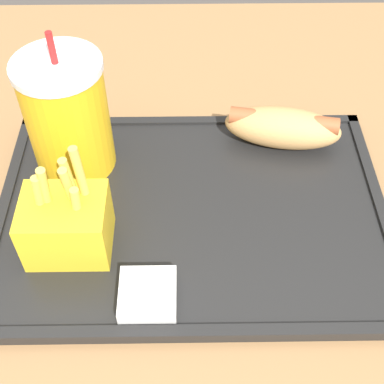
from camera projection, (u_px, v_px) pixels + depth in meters
name	position (u px, v px, depth m)	size (l,w,h in m)	color
dining_table	(165.00, 369.00, 0.85)	(1.29, 0.97, 0.71)	olive
food_tray	(192.00, 212.00, 0.60)	(0.43, 0.30, 0.01)	black
soda_cup	(67.00, 116.00, 0.59)	(0.10, 0.10, 0.18)	gold
hot_dog_far	(283.00, 127.00, 0.64)	(0.15, 0.08, 0.05)	tan
fries_carton	(67.00, 223.00, 0.53)	(0.08, 0.07, 0.12)	gold
sauce_cup_mayo	(150.00, 294.00, 0.51)	(0.05, 0.05, 0.02)	silver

